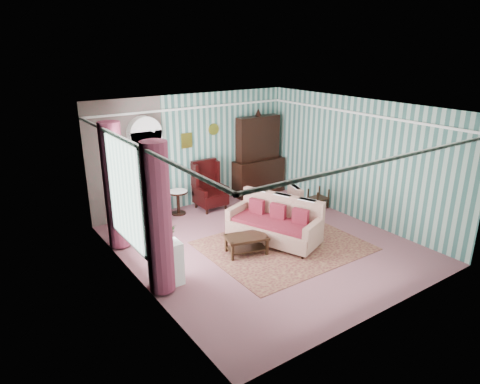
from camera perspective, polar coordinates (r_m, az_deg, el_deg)
floor at (r=9.22m, az=3.17°, el=-6.99°), size 6.00×6.00×0.00m
room_shell at (r=8.31m, az=-0.70°, el=4.86°), size 5.53×6.02×2.91m
bookcase at (r=10.50m, az=-12.21°, el=2.47°), size 0.80×0.28×2.24m
dresser_hutch at (r=11.94m, az=2.53°, el=5.21°), size 1.50×0.56×2.36m
wingback_left at (r=10.22m, az=-12.45°, el=-0.94°), size 0.76×0.80×1.25m
wingback_right at (r=10.95m, az=-3.99°, el=0.84°), size 0.76×0.80×1.25m
seated_woman at (r=10.23m, az=-12.43°, el=-1.12°), size 0.44×0.40×1.18m
round_side_table at (r=10.80m, az=-8.24°, el=-1.41°), size 0.50×0.50×0.60m
nest_table at (r=11.26m, az=10.38°, el=-0.82°), size 0.45×0.38×0.54m
plant_stand at (r=7.70m, az=-9.84°, el=-9.52°), size 0.55×0.35×0.80m
rug at (r=9.18m, az=5.82°, el=-7.14°), size 3.20×2.60×0.01m
sofa at (r=9.14m, az=4.54°, el=-3.56°), size 1.73×2.24×1.08m
floral_armchair at (r=10.09m, az=5.93°, el=-1.32°), size 1.00×0.94×1.09m
coffee_table at (r=8.75m, az=0.86°, el=-7.05°), size 0.94×0.71×0.39m
potted_plant_a at (r=7.31m, az=-10.01°, el=-5.85°), size 0.43×0.39×0.41m
potted_plant_b at (r=7.54m, az=-9.69°, el=-4.98°), size 0.26×0.22×0.43m
potted_plant_c at (r=7.44m, az=-10.37°, el=-5.39°), size 0.30×0.30×0.42m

